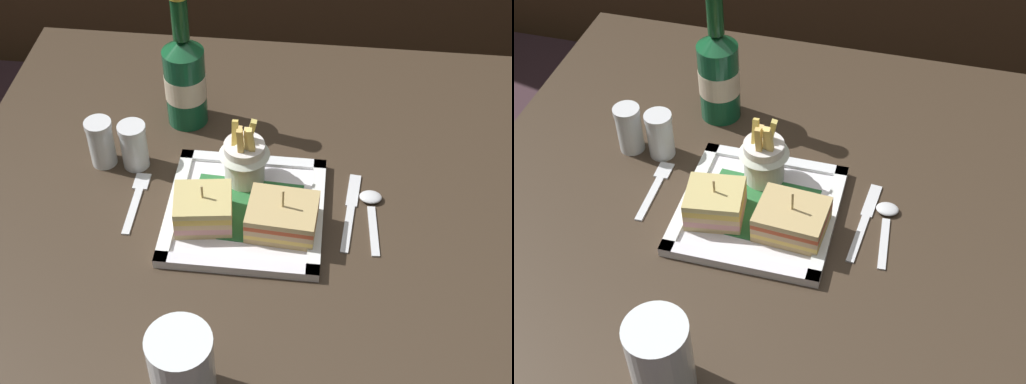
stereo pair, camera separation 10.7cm
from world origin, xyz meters
TOP-DOWN VIEW (x-y plane):
  - dining_table at (0.00, 0.00)m, footprint 1.01×0.90m
  - square_plate at (-0.03, -0.02)m, footprint 0.24×0.24m
  - sandwich_half_left at (-0.09, -0.05)m, footprint 0.09×0.09m
  - sandwich_half_right at (0.03, -0.05)m, footprint 0.11×0.09m
  - fries_cup at (-0.04, 0.05)m, footprint 0.08×0.08m
  - beer_bottle at (-0.16, 0.19)m, footprint 0.07×0.07m
  - water_glass at (-0.07, -0.33)m, footprint 0.08×0.08m
  - fork at (-0.20, -0.01)m, footprint 0.02×0.13m
  - knife at (0.13, 0.01)m, footprint 0.03×0.17m
  - spoon at (0.16, 0.01)m, footprint 0.04×0.13m
  - salt_shaker at (-0.28, 0.07)m, footprint 0.04×0.04m
  - pepper_shaker at (-0.22, 0.07)m, footprint 0.05×0.05m

SIDE VIEW (x-z plane):
  - dining_table at x=0.00m, z-range 0.22..0.96m
  - knife at x=0.13m, z-range 0.74..0.74m
  - fork at x=-0.20m, z-range 0.74..0.74m
  - spoon at x=0.16m, z-range 0.74..0.75m
  - square_plate at x=-0.03m, z-range 0.74..0.76m
  - sandwich_half_right at x=0.03m, z-range 0.74..0.81m
  - sandwich_half_left at x=-0.09m, z-range 0.74..0.81m
  - pepper_shaker at x=-0.22m, z-range 0.74..0.82m
  - salt_shaker at x=-0.28m, z-range 0.74..0.82m
  - water_glass at x=-0.07m, z-range 0.73..0.85m
  - fries_cup at x=-0.04m, z-range 0.74..0.86m
  - beer_bottle at x=-0.16m, z-range 0.71..0.95m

